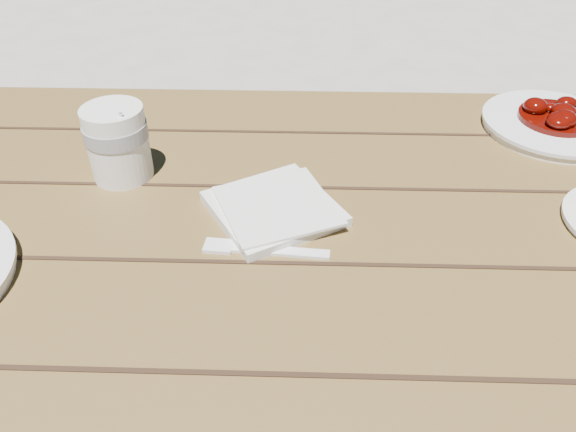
{
  "coord_description": "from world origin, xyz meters",
  "views": [
    {
      "loc": [
        0.11,
        -0.58,
        1.2
      ],
      "look_at": [
        0.09,
        -0.06,
        0.81
      ],
      "focal_mm": 35.0,
      "sensor_mm": 36.0,
      "label": 1
    }
  ],
  "objects": [
    {
      "name": "picnic_table",
      "position": [
        0.0,
        -0.0,
        0.59
      ],
      "size": [
        2.0,
        1.55,
        0.75
      ],
      "color": "brown",
      "rests_on": "ground"
    },
    {
      "name": "coffee_cup",
      "position": [
        -0.15,
        0.11,
        0.8
      ],
      "size": [
        0.09,
        0.09,
        0.11
      ],
      "primitive_type": "cylinder",
      "color": "white",
      "rests_on": "picnic_table"
    },
    {
      "name": "napkin_stack",
      "position": [
        0.07,
        0.02,
        0.76
      ],
      "size": [
        0.21,
        0.21,
        0.01
      ],
      "primitive_type": "cube",
      "rotation": [
        0.0,
        0.0,
        0.54
      ],
      "color": "white",
      "rests_on": "picnic_table"
    },
    {
      "name": "fork_table",
      "position": [
        0.08,
        -0.06,
        0.75
      ],
      "size": [
        0.16,
        0.04,
        0.0
      ],
      "primitive_type": null,
      "rotation": [
        0.0,
        0.0,
        1.48
      ],
      "color": "white",
      "rests_on": "picnic_table"
    },
    {
      "name": "second_plate",
      "position": [
        0.52,
        0.27,
        0.76
      ],
      "size": [
        0.23,
        0.23,
        0.02
      ],
      "primitive_type": "cylinder",
      "color": "white",
      "rests_on": "picnic_table"
    },
    {
      "name": "second_stew",
      "position": [
        0.52,
        0.27,
        0.79
      ],
      "size": [
        0.12,
        0.12,
        0.04
      ],
      "primitive_type": null,
      "color": "#500702",
      "rests_on": "second_plate"
    }
  ]
}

